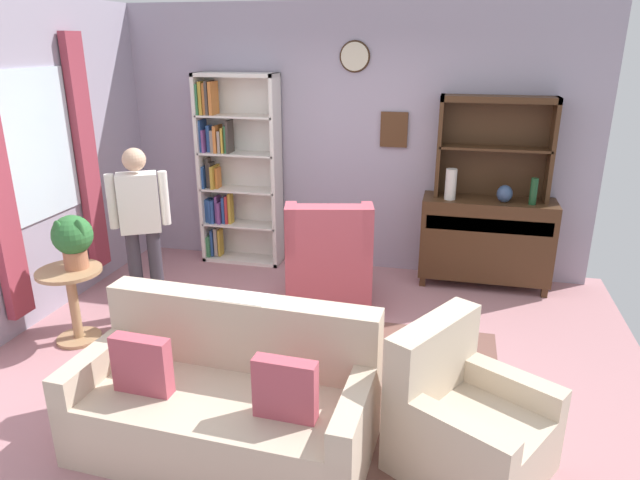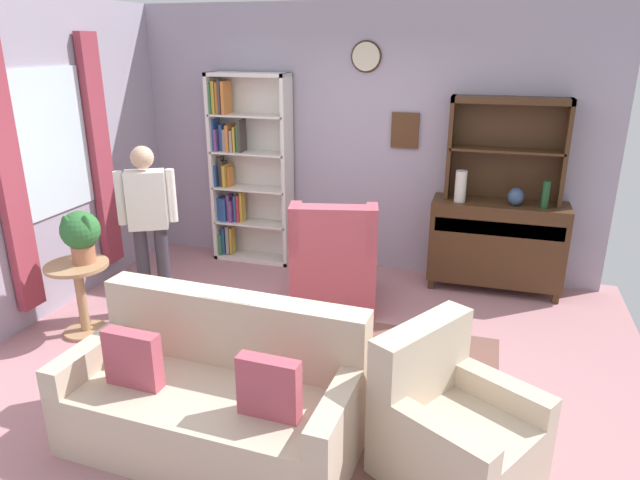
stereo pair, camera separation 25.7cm
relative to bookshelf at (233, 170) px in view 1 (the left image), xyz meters
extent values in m
cube|color=#B27A7F|center=(1.31, -1.94, -1.08)|extent=(5.40, 4.60, 0.02)
cube|color=#A399AD|center=(1.31, 0.19, 0.33)|extent=(5.00, 0.06, 2.80)
cylinder|color=beige|center=(1.32, 0.14, 1.20)|extent=(0.28, 0.03, 0.28)
torus|color=#382314|center=(1.32, 0.14, 1.20)|extent=(0.31, 0.02, 0.31)
cube|color=#4C2D19|center=(1.74, 0.14, 0.48)|extent=(0.28, 0.03, 0.36)
cube|color=#A399AD|center=(-1.22, -1.94, 0.33)|extent=(0.06, 4.20, 2.80)
cube|color=silver|center=(-1.18, -1.55, 0.48)|extent=(0.02, 0.90, 1.30)
cube|color=#9E3847|center=(-1.13, -0.97, 0.28)|extent=(0.08, 0.24, 2.30)
cube|color=brown|center=(1.51, -2.24, -1.06)|extent=(2.66, 2.13, 0.01)
cube|color=silver|center=(-0.35, -0.01, -0.02)|extent=(0.04, 0.30, 2.10)
cube|color=silver|center=(0.51, -0.01, -0.02)|extent=(0.04, 0.30, 2.10)
cube|color=silver|center=(0.08, -0.01, 1.01)|extent=(0.90, 0.30, 0.04)
cube|color=silver|center=(0.08, -0.01, -1.05)|extent=(0.90, 0.30, 0.04)
cube|color=silver|center=(0.08, 0.13, -0.02)|extent=(0.90, 0.01, 2.10)
cube|color=silver|center=(0.08, -0.01, -0.62)|extent=(0.86, 0.30, 0.02)
cube|color=#337247|center=(-0.31, -0.03, -0.90)|extent=(0.04, 0.20, 0.23)
cube|color=#284C8C|center=(-0.27, -0.03, -0.86)|extent=(0.03, 0.15, 0.31)
cube|color=gray|center=(-0.23, -0.03, -0.85)|extent=(0.04, 0.12, 0.33)
cube|color=gold|center=(-0.19, -0.03, -0.86)|extent=(0.03, 0.12, 0.31)
cube|color=silver|center=(0.08, -0.01, -0.22)|extent=(0.86, 0.30, 0.02)
cube|color=#284C8C|center=(-0.31, -0.03, -0.48)|extent=(0.04, 0.13, 0.27)
cube|color=#284C8C|center=(-0.26, -0.03, -0.48)|extent=(0.02, 0.19, 0.26)
cube|color=#284C8C|center=(-0.23, -0.03, -0.48)|extent=(0.03, 0.18, 0.26)
cube|color=#723F7F|center=(-0.20, -0.03, -0.46)|extent=(0.03, 0.13, 0.31)
cube|color=#723F7F|center=(-0.16, -0.03, -0.49)|extent=(0.03, 0.20, 0.24)
cube|color=#284C8C|center=(-0.11, -0.03, -0.46)|extent=(0.03, 0.13, 0.30)
cube|color=#B22D33|center=(-0.08, -0.03, -0.45)|extent=(0.03, 0.13, 0.32)
cube|color=gold|center=(-0.04, -0.03, -0.44)|extent=(0.03, 0.11, 0.35)
cube|color=silver|center=(0.08, -0.01, 0.19)|extent=(0.86, 0.30, 0.02)
cube|color=#284C8C|center=(-0.32, -0.03, -0.09)|extent=(0.03, 0.20, 0.24)
cube|color=#3F3833|center=(-0.28, -0.03, -0.04)|extent=(0.03, 0.10, 0.33)
cube|color=#3F3833|center=(-0.24, -0.03, -0.06)|extent=(0.02, 0.14, 0.29)
cube|color=gold|center=(-0.21, -0.03, -0.08)|extent=(0.03, 0.22, 0.25)
cube|color=#CC7233|center=(-0.17, -0.03, -0.09)|extent=(0.03, 0.12, 0.23)
cube|color=silver|center=(0.08, -0.01, 0.59)|extent=(0.86, 0.30, 0.02)
cube|color=#284C8C|center=(-0.32, -0.03, 0.37)|extent=(0.02, 0.18, 0.35)
cube|color=#723F7F|center=(-0.29, -0.03, 0.32)|extent=(0.02, 0.21, 0.24)
cube|color=#284C8C|center=(-0.24, -0.03, 0.34)|extent=(0.04, 0.10, 0.29)
cube|color=gray|center=(-0.19, -0.03, 0.31)|extent=(0.04, 0.13, 0.24)
cube|color=#CC7233|center=(-0.15, -0.03, 0.34)|extent=(0.03, 0.21, 0.29)
cube|color=gray|center=(-0.10, -0.03, 0.31)|extent=(0.03, 0.19, 0.24)
cube|color=gold|center=(-0.07, -0.03, 0.33)|extent=(0.02, 0.17, 0.27)
cube|color=#337247|center=(-0.04, -0.03, 0.34)|extent=(0.02, 0.14, 0.29)
cube|color=#3F3833|center=(-0.01, -0.03, 0.37)|extent=(0.03, 0.18, 0.35)
cube|color=#337247|center=(-0.32, -0.03, 0.76)|extent=(0.02, 0.23, 0.32)
cube|color=gold|center=(-0.29, -0.03, 0.77)|extent=(0.03, 0.19, 0.34)
cube|color=#CC7233|center=(-0.25, -0.03, 0.76)|extent=(0.04, 0.16, 0.33)
cube|color=#3F3833|center=(-0.21, -0.03, 0.78)|extent=(0.03, 0.21, 0.35)
cube|color=#CC7233|center=(-0.17, -0.03, 0.77)|extent=(0.03, 0.21, 0.34)
cube|color=#422816|center=(2.75, -0.08, -0.56)|extent=(1.30, 0.45, 0.82)
cube|color=#422816|center=(2.15, -0.26, -1.02)|extent=(0.06, 0.06, 0.10)
cube|color=#422816|center=(3.35, -0.26, -1.02)|extent=(0.06, 0.06, 0.10)
cube|color=#422816|center=(2.15, 0.09, -1.02)|extent=(0.06, 0.06, 0.10)
cube|color=#422816|center=(3.35, 0.09, -1.02)|extent=(0.06, 0.06, 0.10)
cube|color=#352012|center=(2.75, -0.30, -0.35)|extent=(1.20, 0.01, 0.14)
cube|color=#422816|center=(2.22, 0.00, 0.35)|extent=(0.04, 0.26, 1.00)
cube|color=#422816|center=(3.28, 0.00, 0.35)|extent=(0.04, 0.26, 1.00)
cube|color=#422816|center=(2.75, 0.00, 0.82)|extent=(1.10, 0.26, 0.06)
cube|color=#422816|center=(2.75, 0.00, 0.35)|extent=(1.06, 0.26, 0.02)
cube|color=#422816|center=(2.75, 0.12, 0.35)|extent=(1.10, 0.01, 1.00)
cylinder|color=beige|center=(2.36, -0.17, 0.01)|extent=(0.11, 0.11, 0.31)
ellipsoid|color=#33476B|center=(2.88, -0.15, -0.06)|extent=(0.15, 0.15, 0.17)
cylinder|color=#194223|center=(3.14, -0.17, -0.02)|extent=(0.07, 0.07, 0.26)
cube|color=beige|center=(1.12, -3.10, -0.86)|extent=(1.84, 0.93, 0.42)
cube|color=beige|center=(1.13, -2.77, -0.41)|extent=(1.81, 0.28, 0.48)
cube|color=beige|center=(0.29, -3.06, -0.77)|extent=(0.18, 0.86, 0.60)
cube|color=beige|center=(1.95, -3.13, -0.77)|extent=(0.18, 0.86, 0.60)
cube|color=#B74C5B|center=(0.66, -3.20, -0.47)|extent=(0.36, 0.12, 0.36)
cube|color=#B74C5B|center=(1.56, -3.24, -0.47)|extent=(0.36, 0.12, 0.36)
cube|color=white|center=(1.13, -2.77, -0.16)|extent=(0.37, 0.20, 0.00)
cube|color=beige|center=(2.60, -2.92, -0.87)|extent=(1.05, 1.04, 0.40)
cube|color=beige|center=(2.34, -2.77, -0.43)|extent=(0.53, 0.74, 0.48)
cube|color=beige|center=(2.45, -3.19, -0.79)|extent=(0.74, 0.51, 0.55)
cube|color=beige|center=(2.76, -2.66, -0.79)|extent=(0.74, 0.51, 0.55)
cube|color=#B74C5B|center=(1.28, -0.85, -0.86)|extent=(0.94, 0.95, 0.42)
cube|color=#B74C5B|center=(1.34, -1.15, -0.33)|extent=(0.80, 0.37, 0.63)
cube|color=#B74C5B|center=(1.67, -1.03, -0.24)|extent=(0.16, 0.30, 0.44)
cube|color=#B74C5B|center=(1.00, -1.18, -0.24)|extent=(0.16, 0.30, 0.44)
cylinder|color=#A87F56|center=(-0.63, -2.09, -0.44)|extent=(0.52, 0.52, 0.03)
cylinder|color=#A87F56|center=(-0.63, -2.09, -0.76)|extent=(0.08, 0.08, 0.61)
cylinder|color=#A87F56|center=(-0.63, -2.09, -1.05)|extent=(0.36, 0.36, 0.03)
cylinder|color=#AD6B4C|center=(-0.59, -2.04, -0.35)|extent=(0.19, 0.19, 0.15)
sphere|color=#2D6B33|center=(-0.59, -2.04, -0.14)|extent=(0.32, 0.32, 0.32)
ellipsoid|color=#2D6B33|center=(-0.48, -2.08, -0.10)|extent=(0.10, 0.06, 0.23)
ellipsoid|color=#2D6B33|center=(-0.63, -2.14, -0.10)|extent=(0.10, 0.06, 0.23)
cylinder|color=#AD6B4C|center=(-0.33, -1.84, -1.01)|extent=(0.14, 0.14, 0.11)
sphere|color=#387F42|center=(-0.33, -1.84, -0.85)|extent=(0.24, 0.24, 0.24)
ellipsoid|color=#387F42|center=(-0.41, -1.86, -0.82)|extent=(0.07, 0.04, 0.17)
ellipsoid|color=#387F42|center=(-0.34, -1.92, -0.82)|extent=(0.07, 0.04, 0.17)
ellipsoid|color=#387F42|center=(-0.36, -1.92, -0.82)|extent=(0.07, 0.04, 0.17)
ellipsoid|color=#387F42|center=(-0.32, -1.76, -0.82)|extent=(0.07, 0.04, 0.17)
cylinder|color=#38333D|center=(-0.36, -1.56, -0.66)|extent=(0.16, 0.16, 0.82)
cylinder|color=#38333D|center=(-0.20, -1.47, -0.66)|extent=(0.16, 0.16, 0.82)
cube|color=silver|center=(-0.28, -1.51, 0.01)|extent=(0.39, 0.34, 0.52)
sphere|color=tan|center=(-0.28, -1.51, 0.39)|extent=(0.27, 0.27, 0.20)
cylinder|color=silver|center=(-0.47, -1.62, 0.04)|extent=(0.11, 0.11, 0.48)
cylinder|color=silver|center=(-0.09, -1.41, 0.04)|extent=(0.11, 0.11, 0.48)
camera|label=1|loc=(2.37, -5.80, 1.35)|focal=31.91mm
camera|label=2|loc=(2.62, -5.73, 1.35)|focal=31.91mm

